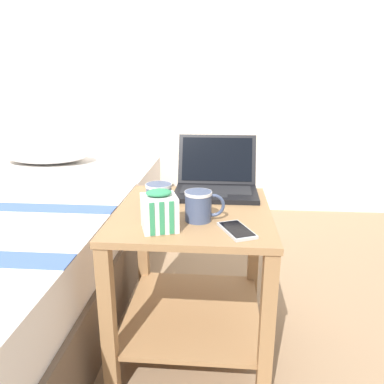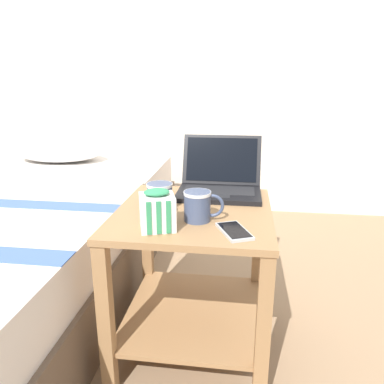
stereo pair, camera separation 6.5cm
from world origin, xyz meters
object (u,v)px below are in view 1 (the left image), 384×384
Objects in this scene: laptop at (216,182)px; mug_front_left at (199,205)px; mug_front_right at (159,196)px; snack_bag at (159,211)px; cell_phone at (237,230)px.

mug_front_left is at bearing -98.54° from laptop.
snack_bag is at bearing -80.50° from mug_front_right.
cell_phone is at bearing -32.48° from mug_front_right.
mug_front_right is at bearing 150.30° from mug_front_left.
cell_phone is (0.12, -0.09, -0.05)m from mug_front_left.
mug_front_left is at bearing 35.53° from snack_bag.
snack_bag is at bearing -144.47° from mug_front_left.
snack_bag reaches higher than mug_front_left.
mug_front_left is at bearing 144.37° from cell_phone.
laptop reaches higher than mug_front_right.
laptop is 2.50× the size of snack_bag.
laptop is 0.32m from mug_front_left.
snack_bag is 0.82× the size of cell_phone.
mug_front_right is (-0.19, -0.24, 0.01)m from laptop.
snack_bag is (0.03, -0.17, 0.01)m from mug_front_right.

